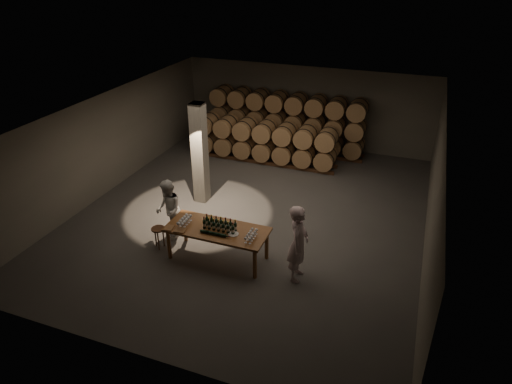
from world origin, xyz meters
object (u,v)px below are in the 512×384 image
at_px(bottle_cluster, 220,225).
at_px(stool, 158,232).
at_px(plate, 233,234).
at_px(notebook_near, 180,230).
at_px(person_woman, 168,210).
at_px(person_man, 298,243).
at_px(tasting_table, 217,232).

bearing_deg(bottle_cluster, stool, -176.60).
height_order(plate, stool, plate).
relative_size(notebook_near, stool, 0.45).
bearing_deg(person_woman, notebook_near, 8.73).
height_order(bottle_cluster, person_man, person_man).
relative_size(notebook_near, person_man, 0.14).
xyz_separation_m(tasting_table, plate, (0.49, -0.10, 0.11)).
height_order(notebook_near, stool, notebook_near).
distance_m(tasting_table, notebook_near, 0.93).
xyz_separation_m(notebook_near, person_woman, (-0.84, 0.88, -0.06)).
xyz_separation_m(plate, person_man, (1.64, 0.05, 0.08)).
xyz_separation_m(notebook_near, stool, (-0.86, 0.31, -0.42)).
distance_m(notebook_near, person_woman, 1.22).
bearing_deg(tasting_table, bottle_cluster, -5.71).
relative_size(tasting_table, bottle_cluster, 3.01).
distance_m(stool, person_man, 3.84).
xyz_separation_m(stool, person_man, (3.81, 0.07, 0.49)).
relative_size(bottle_cluster, stool, 1.42).
xyz_separation_m(tasting_table, bottle_cluster, (0.08, -0.01, 0.22)).
bearing_deg(person_woman, bottle_cluster, 40.08).
height_order(plate, person_man, person_man).
distance_m(tasting_table, person_man, 2.14).
height_order(tasting_table, notebook_near, notebook_near).
bearing_deg(bottle_cluster, plate, -12.15).
xyz_separation_m(person_man, person_woman, (-3.80, 0.50, -0.13)).
bearing_deg(plate, person_woman, 165.62).
relative_size(plate, notebook_near, 0.96).
distance_m(bottle_cluster, person_man, 2.05).
relative_size(bottle_cluster, person_woman, 0.50).
distance_m(notebook_near, stool, 1.00).
bearing_deg(notebook_near, bottle_cluster, 18.55).
bearing_deg(person_man, tasting_table, 85.98).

